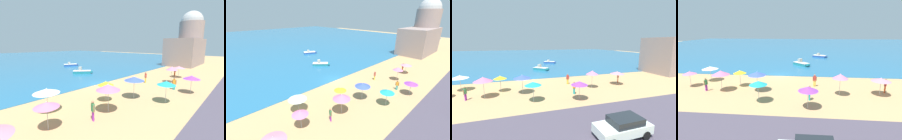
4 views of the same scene
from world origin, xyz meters
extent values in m
plane|color=tan|center=(0.00, 0.00, 0.00)|extent=(160.00, 160.00, 0.00)
cube|color=#256691|center=(0.00, 55.00, 0.03)|extent=(150.00, 110.00, 0.05)
cylinder|color=#B2B2B7|center=(-11.27, -6.67, 0.91)|extent=(0.05, 0.05, 1.82)
cone|color=pink|center=(-11.27, -6.67, 1.95)|extent=(1.82, 1.82, 0.36)
sphere|color=silver|center=(-11.27, -6.67, 2.16)|extent=(0.08, 0.08, 0.08)
cylinder|color=#B2B2B7|center=(4.81, -12.05, 0.96)|extent=(0.05, 0.05, 1.93)
cone|color=purple|center=(4.81, -12.05, 2.10)|extent=(2.01, 2.01, 0.44)
sphere|color=silver|center=(4.81, -12.05, 2.35)|extent=(0.08, 0.08, 0.08)
cylinder|color=#B2B2B7|center=(8.58, -8.13, 1.08)|extent=(0.05, 0.05, 2.16)
cone|color=pink|center=(8.58, -8.13, 2.38)|extent=(1.85, 1.85, 0.55)
sphere|color=silver|center=(8.58, -8.13, 2.68)|extent=(0.08, 0.08, 0.08)
cylinder|color=#B2B2B7|center=(-6.18, -7.92, 1.09)|extent=(0.05, 0.05, 2.18)
cone|color=#D76A96|center=(-6.18, -7.92, 2.40)|extent=(2.22, 2.22, 0.54)
sphere|color=silver|center=(-6.18, -7.92, 2.70)|extent=(0.08, 0.08, 0.08)
cylinder|color=#B2B2B7|center=(-4.46, -5.94, 0.96)|extent=(0.05, 0.05, 1.92)
cone|color=yellow|center=(-4.46, -5.94, 2.07)|extent=(1.74, 1.74, 0.40)
sphere|color=silver|center=(-4.46, -5.94, 2.30)|extent=(0.08, 0.08, 0.08)
cylinder|color=#B2B2B7|center=(-9.95, -3.78, 0.95)|extent=(0.05, 0.05, 1.89)
cone|color=white|center=(-9.95, -3.78, 2.05)|extent=(2.35, 2.35, 0.41)
sphere|color=silver|center=(-9.95, -3.78, 2.28)|extent=(0.08, 0.08, 0.08)
cylinder|color=#B2B2B7|center=(-0.48, -10.97, 1.02)|extent=(0.05, 0.05, 2.04)
cone|color=teal|center=(-0.48, -10.97, 2.20)|extent=(1.94, 1.94, 0.42)
sphere|color=silver|center=(-0.48, -10.97, 2.44)|extent=(0.08, 0.08, 0.08)
cylinder|color=#B2B2B7|center=(13.37, -7.69, 0.92)|extent=(0.05, 0.05, 1.84)
cone|color=pink|center=(13.37, -7.69, 1.97)|extent=(2.24, 2.24, 0.37)
sphere|color=silver|center=(13.37, -7.69, 2.19)|extent=(0.08, 0.08, 0.08)
cylinder|color=#B2B2B7|center=(-1.56, -7.64, 1.09)|extent=(0.05, 0.05, 2.17)
cone|color=blue|center=(-1.56, -7.64, 2.34)|extent=(2.26, 2.26, 0.44)
sphere|color=silver|center=(-1.56, -7.64, 2.59)|extent=(0.08, 0.08, 0.08)
cylinder|color=#E15323|center=(14.46, -6.56, 0.43)|extent=(0.14, 0.14, 0.87)
cylinder|color=#E15323|center=(14.35, -6.70, 0.43)|extent=(0.14, 0.14, 0.87)
cube|color=red|center=(14.40, -6.63, 1.21)|extent=(0.40, 0.42, 0.69)
sphere|color=brown|center=(14.40, -6.63, 1.68)|extent=(0.22, 0.22, 0.22)
cylinder|color=brown|center=(14.55, -6.44, 1.16)|extent=(0.09, 0.09, 0.62)
cylinder|color=brown|center=(14.25, -6.82, 1.16)|extent=(0.09, 0.09, 0.62)
cylinder|color=teal|center=(4.98, -9.80, 0.41)|extent=(0.14, 0.14, 0.82)
cylinder|color=teal|center=(5.02, -9.97, 0.41)|extent=(0.14, 0.14, 0.82)
cube|color=orange|center=(5.00, -9.89, 1.14)|extent=(0.30, 0.40, 0.65)
sphere|color=#A56C4B|center=(5.00, -9.89, 1.59)|extent=(0.22, 0.22, 0.22)
cylinder|color=#A56C4B|center=(4.94, -9.65, 1.09)|extent=(0.09, 0.09, 0.58)
cylinder|color=#A56C4B|center=(5.06, -10.12, 1.09)|extent=(0.09, 0.09, 0.58)
cylinder|color=yellow|center=(5.84, -5.00, 0.42)|extent=(0.14, 0.14, 0.84)
cylinder|color=yellow|center=(5.67, -5.03, 0.42)|extent=(0.14, 0.14, 0.84)
cube|color=#BA362E|center=(5.76, -5.02, 1.18)|extent=(0.39, 0.28, 0.67)
sphere|color=#A37153|center=(5.76, -5.02, 1.64)|extent=(0.22, 0.22, 0.22)
cylinder|color=#A37153|center=(5.99, -4.97, 1.13)|extent=(0.09, 0.09, 0.60)
cylinder|color=#A37153|center=(5.52, -5.06, 1.13)|extent=(0.09, 0.09, 0.60)
cylinder|color=purple|center=(-8.15, -8.02, 0.41)|extent=(0.14, 0.14, 0.83)
cylinder|color=purple|center=(-8.21, -8.19, 0.41)|extent=(0.14, 0.14, 0.83)
cube|color=#3A804D|center=(-8.18, -8.10, 1.16)|extent=(0.33, 0.41, 0.66)
sphere|color=#A2714E|center=(-8.18, -8.10, 1.62)|extent=(0.22, 0.22, 0.22)
cylinder|color=#A2714E|center=(-8.09, -7.88, 1.11)|extent=(0.09, 0.09, 0.59)
cylinder|color=#A2714E|center=(-8.26, -8.33, 1.11)|extent=(0.09, 0.09, 0.59)
cube|color=teal|center=(3.47, 8.98, 0.33)|extent=(3.68, 3.56, 0.56)
cube|color=teal|center=(4.96, 7.60, 0.38)|extent=(0.88, 0.90, 0.33)
cube|color=silver|center=(3.47, 8.98, 0.65)|extent=(3.73, 3.62, 0.08)
cube|color=#B2AD9E|center=(3.20, 9.23, 1.03)|extent=(1.03, 1.05, 0.86)
cube|color=#29519D|center=(8.17, 20.82, 0.28)|extent=(3.91, 3.07, 0.47)
cube|color=#29519D|center=(9.94, 19.93, 0.33)|extent=(0.81, 1.02, 0.28)
cube|color=silver|center=(8.17, 20.82, 0.56)|extent=(3.95, 3.14, 0.08)
cube|color=#B2AD9E|center=(7.86, 20.97, 0.83)|extent=(0.98, 1.16, 0.62)
cube|color=gray|center=(33.89, -2.62, 3.94)|extent=(15.00, 8.02, 7.88)
cylinder|color=gray|center=(38.39, -2.62, 6.70)|extent=(7.27, 7.27, 13.40)
sphere|color=#ACAAAA|center=(38.39, -2.62, 13.40)|extent=(6.54, 6.54, 6.54)
camera|label=1|loc=(-15.64, -16.95, 6.22)|focal=24.00mm
camera|label=2|loc=(-17.64, -19.22, 12.02)|focal=24.00mm
camera|label=3|loc=(-2.07, -27.80, 6.85)|focal=24.00mm
camera|label=4|loc=(4.58, -28.29, 7.80)|focal=28.00mm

